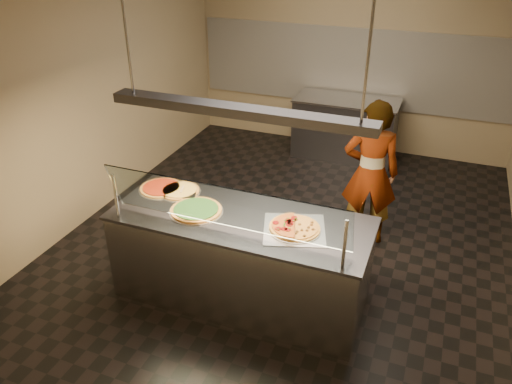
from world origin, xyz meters
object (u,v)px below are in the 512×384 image
at_px(pizza_spinach, 196,210).
at_px(sneeze_guard, 224,207).
at_px(pizza_tomato, 162,188).
at_px(perforated_tray, 295,229).
at_px(heat_lamp_housing, 238,111).
at_px(pizza_cheese, 180,190).
at_px(half_pizza_sausage, 307,230).
at_px(serving_counter, 241,259).
at_px(half_pizza_pepperoni, 283,224).
at_px(worker, 370,173).
at_px(pizza_spatula, 185,192).
at_px(prep_table, 345,128).

bearing_deg(pizza_spinach, sneeze_guard, -34.76).
bearing_deg(pizza_tomato, perforated_tray, -8.96).
distance_m(sneeze_guard, heat_lamp_housing, 0.80).
xyz_separation_m(pizza_cheese, heat_lamp_housing, (0.75, -0.23, 1.01)).
xyz_separation_m(sneeze_guard, half_pizza_sausage, (0.63, 0.33, -0.27)).
relative_size(serving_counter, half_pizza_pepperoni, 4.94).
height_order(pizza_cheese, heat_lamp_housing, heat_lamp_housing).
bearing_deg(pizza_cheese, heat_lamp_housing, -17.15).
height_order(perforated_tray, pizza_spinach, pizza_spinach).
xyz_separation_m(half_pizza_pepperoni, worker, (0.51, 1.52, -0.12)).
xyz_separation_m(pizza_spatula, heat_lamp_housing, (0.68, -0.20, 0.99)).
height_order(serving_counter, prep_table, same).
xyz_separation_m(sneeze_guard, heat_lamp_housing, (0.00, 0.34, 0.72)).
bearing_deg(pizza_tomato, worker, 34.23).
bearing_deg(pizza_spatula, half_pizza_sausage, -9.55).
bearing_deg(pizza_spatula, pizza_tomato, 177.37).
bearing_deg(sneeze_guard, prep_table, 87.40).
distance_m(pizza_cheese, heat_lamp_housing, 1.28).
bearing_deg(pizza_tomato, serving_counter, -12.86).
xyz_separation_m(half_pizza_pepperoni, heat_lamp_housing, (-0.42, 0.02, 0.99)).
bearing_deg(worker, serving_counter, 47.32).
relative_size(serving_counter, heat_lamp_housing, 1.05).
distance_m(pizza_cheese, prep_table, 3.65).
bearing_deg(half_pizza_pepperoni, pizza_spinach, -177.72).
height_order(perforated_tray, pizza_tomato, pizza_tomato).
relative_size(pizza_spinach, heat_lamp_housing, 0.22).
distance_m(pizza_cheese, worker, 2.11).
relative_size(perforated_tray, half_pizza_pepperoni, 1.38).
bearing_deg(sneeze_guard, half_pizza_sausage, 27.30).
relative_size(worker, heat_lamp_housing, 0.74).
relative_size(sneeze_guard, prep_table, 1.39).
bearing_deg(worker, pizza_spinach, 37.98).
distance_m(sneeze_guard, pizza_spatula, 0.91).
bearing_deg(perforated_tray, pizza_cheese, 169.03).
bearing_deg(prep_table, half_pizza_sausage, -83.15).
distance_m(prep_table, heat_lamp_housing, 4.01).
bearing_deg(half_pizza_pepperoni, pizza_tomato, 170.34).
height_order(serving_counter, pizza_spinach, pizza_spinach).
bearing_deg(pizza_tomato, half_pizza_sausage, -8.37).
distance_m(sneeze_guard, half_pizza_pepperoni, 0.59).
relative_size(serving_counter, prep_table, 1.54).
bearing_deg(pizza_spatula, pizza_spinach, -44.84).
bearing_deg(pizza_tomato, heat_lamp_housing, -12.86).
xyz_separation_m(pizza_spinach, pizza_spatula, (-0.26, 0.25, 0.01)).
xyz_separation_m(sneeze_guard, pizza_spatula, (-0.68, 0.55, -0.27)).
distance_m(pizza_tomato, worker, 2.28).
xyz_separation_m(sneeze_guard, prep_table, (0.18, 4.07, -0.76)).
relative_size(pizza_spinach, worker, 0.30).
height_order(half_pizza_pepperoni, pizza_tomato, half_pizza_pepperoni).
bearing_deg(serving_counter, pizza_tomato, 167.14).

